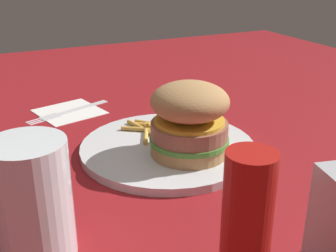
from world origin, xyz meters
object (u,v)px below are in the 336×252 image
Objects in this scene: napkin at (69,111)px; sandwich at (190,119)px; plate at (168,148)px; fork at (69,110)px; fries_pile at (157,128)px; drink_glass at (34,208)px; ketchup_bottle at (247,224)px.

sandwich is at bearing -68.08° from napkin.
fork is (-0.10, 0.24, -0.00)m from plate.
napkin is at bearing 20.14° from fork.
fries_pile reaches higher than plate.
plate is at bearing 36.17° from drink_glass.
sandwich reaches higher than fries_pile.
sandwich is 1.03× the size of fries_pile.
napkin is at bearing 119.79° from fries_pile.
drink_glass reaches higher than fork.
drink_glass is (-0.12, -0.40, 0.05)m from napkin.
drink_glass is (-0.22, -0.16, 0.05)m from plate.
sandwich is 0.85× the size of ketchup_bottle.
ketchup_bottle reaches higher than plate.
drink_glass is 0.20m from ketchup_bottle.
fries_pile is (0.01, 0.06, 0.01)m from plate.
napkin is at bearing 112.17° from plate.
plate is 2.32× the size of sandwich.
plate is 0.07m from sandwich.
sandwich is at bearing -69.56° from plate.
drink_glass is (-0.23, -0.22, 0.04)m from fries_pile.
napkin is 0.42m from drink_glass.
sandwich is 0.92× the size of drink_glass.
drink_glass reaches higher than sandwich.
napkin is 0.81× the size of ketchup_bottle.
fork is at bearing 112.53° from plate.
fork is (-0.10, 0.18, -0.01)m from fries_pile.
plate is at bearing -96.73° from fries_pile.
fries_pile is 1.01× the size of napkin.
sandwich is at bearing -67.77° from fork.
ketchup_bottle is at bearing -38.09° from drink_glass.
ketchup_bottle is at bearing -85.78° from fork.
fork reaches higher than napkin.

